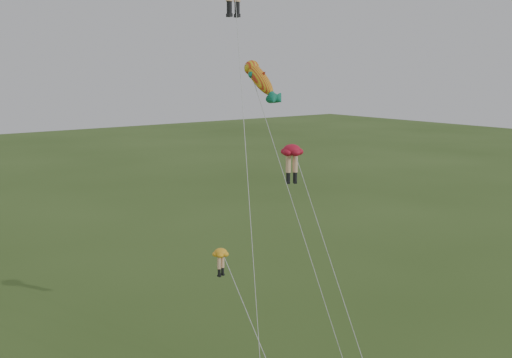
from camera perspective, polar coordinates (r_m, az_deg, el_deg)
legs_kite_red_mid at (r=34.51m, az=3.73°, el=2.26°), size 3.96×11.57×12.84m
legs_kite_yellow at (r=26.43m, az=-2.83°, el=-9.22°), size 1.44×6.45×9.16m
fish_kite at (r=31.87m, az=0.40°, el=9.86°), size 1.16×9.14×18.03m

